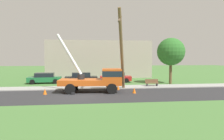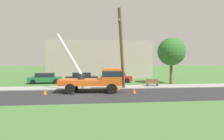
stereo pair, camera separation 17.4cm
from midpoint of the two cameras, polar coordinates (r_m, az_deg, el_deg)
The scene contains 14 objects.
ground_plane at distance 31.38m, azimuth -8.26°, elevation -3.01°, with size 120.00×120.00×0.00m, color #477538.
road_asphalt at distance 19.50m, azimuth -8.99°, elevation -6.91°, with size 80.00×7.02×0.01m, color #2B2B2D.
sidewalk_strip at distance 24.23m, azimuth -8.61°, elevation -4.78°, with size 80.00×2.59×0.10m, color #9E9E99.
utility_truck at distance 21.17m, azimuth -3.85°, elevation -2.22°, with size 6.74×3.24×5.98m.
leaning_utility_pole at distance 21.55m, azimuth 2.41°, elevation 5.37°, with size 1.49×4.24×8.29m.
traffic_cone_ahead at distance 20.62m, azimuth 5.84°, elevation -5.55°, with size 0.36×0.36×0.56m, color orange.
traffic_cone_behind at distance 20.86m, azimuth -18.06°, elevation -5.59°, with size 0.36×0.36×0.56m, color orange.
traffic_cone_curbside at distance 22.75m, azimuth 1.45°, elevation -4.69°, with size 0.36×0.36×0.56m, color orange.
parked_sedan_green at distance 29.76m, azimuth -18.04°, elevation -2.11°, with size 4.51×2.22×1.42m.
parked_sedan_black at distance 29.34m, azimuth -8.60°, elevation -2.05°, with size 4.49×2.17×1.42m.
parked_sedan_red at distance 29.70m, azimuth 0.80°, elevation -1.95°, with size 4.53×2.25×1.42m.
park_bench at distance 25.43m, azimuth 10.63°, elevation -3.48°, with size 1.60×0.45×0.90m.
roadside_tree_near at distance 28.72m, azimuth 15.60°, elevation 4.79°, with size 3.64×3.64×6.08m.
lowrise_building_backdrop at distance 38.01m, azimuth -3.73°, elevation 2.97°, with size 18.00×6.00×6.40m, color #A5998C.
Camera 1 is at (0.59, -19.17, 3.48)m, focal length 33.52 mm.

